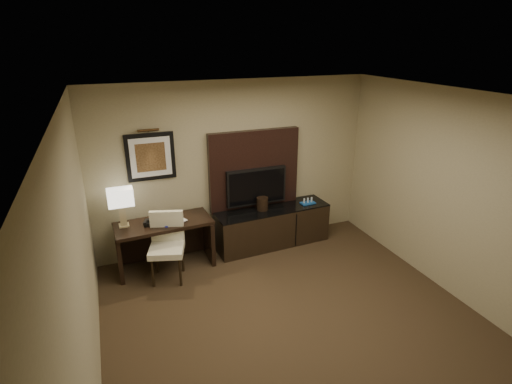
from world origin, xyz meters
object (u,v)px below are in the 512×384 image
desk (165,245)px  ice_bucket (262,204)px  tv (256,186)px  desk_chair (167,249)px  table_lamp (122,208)px  credenza (272,226)px  minibar_tray (308,201)px  desk_phone (151,222)px

desk → ice_bucket: bearing=-0.3°
ice_bucket → tv: bearing=112.9°
desk_chair → table_lamp: size_ratio=1.71×
desk_chair → ice_bucket: bearing=31.8°
desk → desk_chair: bearing=-98.3°
desk → credenza: size_ratio=0.73×
tv → minibar_tray: tv is taller
tv → ice_bucket: size_ratio=4.80×
credenza → tv: (-0.23, 0.14, 0.69)m
desk → ice_bucket: 1.65m
credenza → desk_phone: 2.00m
table_lamp → minibar_tray: bearing=-0.7°
tv → desk_chair: bearing=-160.3°
tv → minibar_tray: bearing=-11.1°
desk → minibar_tray: desk is taller
desk_chair → minibar_tray: (2.44, 0.39, 0.21)m
ice_bucket → desk_phone: bearing=-176.7°
minibar_tray → credenza: bearing=177.3°
credenza → table_lamp: bearing=177.1°
desk → table_lamp: size_ratio=2.43×
desk_chair → tv: bearing=36.5°
credenza → table_lamp: 2.43m
tv → ice_bucket: 0.30m
desk → credenza: (1.78, 0.07, -0.05)m
desk_chair → desk_phone: bearing=129.8°
tv → desk_phone: size_ratio=5.53×
ice_bucket → minibar_tray: 0.82m
table_lamp → desk: bearing=-8.1°
desk_phone → minibar_tray: desk_phone is taller
tv → desk_phone: tv is taller
table_lamp → ice_bucket: (2.15, 0.01, -0.27)m
credenza → desk_phone: (-1.95, -0.09, 0.46)m
table_lamp → desk_phone: size_ratio=3.17×
credenza → tv: bearing=145.9°
desk → table_lamp: bearing=168.7°
table_lamp → ice_bucket: table_lamp is taller
desk → table_lamp: table_lamp is taller
desk_chair → minibar_tray: desk_chair is taller
desk_phone → ice_bucket: ice_bucket is taller
table_lamp → minibar_tray: 2.98m
tv → table_lamp: size_ratio=1.74×
credenza → table_lamp: (-2.32, 0.01, 0.71)m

